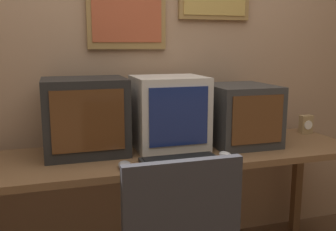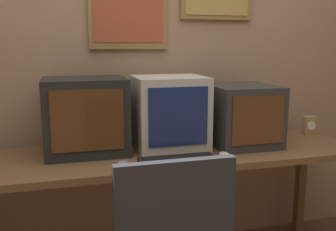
{
  "view_description": "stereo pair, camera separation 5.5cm",
  "coord_description": "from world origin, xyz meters",
  "px_view_note": "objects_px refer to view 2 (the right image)",
  "views": [
    {
      "loc": [
        -0.59,
        -1.05,
        1.35
      ],
      "look_at": [
        0.0,
        0.88,
        0.97
      ],
      "focal_mm": 40.0,
      "sensor_mm": 36.0,
      "label": 1
    },
    {
      "loc": [
        -0.54,
        -1.06,
        1.35
      ],
      "look_at": [
        0.0,
        0.88,
        0.97
      ],
      "focal_mm": 40.0,
      "sensor_mm": 36.0,
      "label": 2
    }
  ],
  "objects_px": {
    "mouse_near_keyboard": "(225,156)",
    "monitor_left": "(86,116)",
    "monitor_right": "(241,115)",
    "keyboard_main": "(179,161)",
    "monitor_center": "(169,112)",
    "mouse_far_corner": "(123,165)",
    "desk_clock": "(309,125)"
  },
  "relations": [
    {
      "from": "monitor_left",
      "to": "desk_clock",
      "type": "xyz_separation_m",
      "value": [
        1.46,
        0.04,
        -0.14
      ]
    },
    {
      "from": "monitor_center",
      "to": "desk_clock",
      "type": "height_order",
      "value": "monitor_center"
    },
    {
      "from": "monitor_left",
      "to": "monitor_center",
      "type": "distance_m",
      "value": 0.47
    },
    {
      "from": "mouse_far_corner",
      "to": "monitor_center",
      "type": "bearing_deg",
      "value": 44.09
    },
    {
      "from": "mouse_far_corner",
      "to": "keyboard_main",
      "type": "bearing_deg",
      "value": 2.3
    },
    {
      "from": "monitor_center",
      "to": "keyboard_main",
      "type": "bearing_deg",
      "value": -96.34
    },
    {
      "from": "monitor_center",
      "to": "mouse_far_corner",
      "type": "height_order",
      "value": "monitor_center"
    },
    {
      "from": "mouse_near_keyboard",
      "to": "desk_clock",
      "type": "relative_size",
      "value": 0.87
    },
    {
      "from": "monitor_center",
      "to": "mouse_far_corner",
      "type": "distance_m",
      "value": 0.48
    },
    {
      "from": "keyboard_main",
      "to": "mouse_near_keyboard",
      "type": "height_order",
      "value": "mouse_near_keyboard"
    },
    {
      "from": "monitor_left",
      "to": "keyboard_main",
      "type": "height_order",
      "value": "monitor_left"
    },
    {
      "from": "mouse_far_corner",
      "to": "desk_clock",
      "type": "bearing_deg",
      "value": 15.96
    },
    {
      "from": "keyboard_main",
      "to": "mouse_far_corner",
      "type": "xyz_separation_m",
      "value": [
        -0.28,
        -0.01,
        0.01
      ]
    },
    {
      "from": "mouse_near_keyboard",
      "to": "monitor_left",
      "type": "bearing_deg",
      "value": 155.53
    },
    {
      "from": "monitor_left",
      "to": "keyboard_main",
      "type": "distance_m",
      "value": 0.58
    },
    {
      "from": "monitor_center",
      "to": "mouse_near_keyboard",
      "type": "xyz_separation_m",
      "value": [
        0.22,
        -0.29,
        -0.19
      ]
    },
    {
      "from": "monitor_right",
      "to": "mouse_near_keyboard",
      "type": "height_order",
      "value": "monitor_right"
    },
    {
      "from": "keyboard_main",
      "to": "mouse_far_corner",
      "type": "distance_m",
      "value": 0.28
    },
    {
      "from": "monitor_center",
      "to": "keyboard_main",
      "type": "distance_m",
      "value": 0.36
    },
    {
      "from": "desk_clock",
      "to": "keyboard_main",
      "type": "bearing_deg",
      "value": -160.48
    },
    {
      "from": "mouse_near_keyboard",
      "to": "monitor_right",
      "type": "bearing_deg",
      "value": 50.64
    },
    {
      "from": "keyboard_main",
      "to": "desk_clock",
      "type": "height_order",
      "value": "desk_clock"
    },
    {
      "from": "monitor_right",
      "to": "desk_clock",
      "type": "height_order",
      "value": "monitor_right"
    },
    {
      "from": "monitor_left",
      "to": "monitor_right",
      "type": "xyz_separation_m",
      "value": [
        0.91,
        -0.06,
        -0.03
      ]
    },
    {
      "from": "monitor_left",
      "to": "monitor_right",
      "type": "distance_m",
      "value": 0.91
    },
    {
      "from": "monitor_center",
      "to": "monitor_right",
      "type": "xyz_separation_m",
      "value": [
        0.44,
        -0.03,
        -0.03
      ]
    },
    {
      "from": "keyboard_main",
      "to": "desk_clock",
      "type": "relative_size",
      "value": 3.21
    },
    {
      "from": "keyboard_main",
      "to": "mouse_near_keyboard",
      "type": "distance_m",
      "value": 0.26
    },
    {
      "from": "monitor_center",
      "to": "keyboard_main",
      "type": "height_order",
      "value": "monitor_center"
    },
    {
      "from": "monitor_right",
      "to": "mouse_far_corner",
      "type": "relative_size",
      "value": 3.94
    },
    {
      "from": "monitor_right",
      "to": "mouse_far_corner",
      "type": "bearing_deg",
      "value": -159.8
    },
    {
      "from": "desk_clock",
      "to": "monitor_right",
      "type": "bearing_deg",
      "value": -170.13
    }
  ]
}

